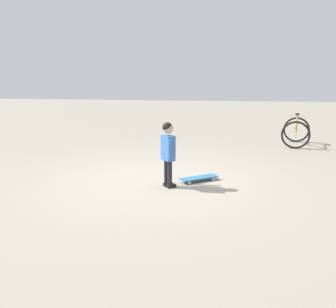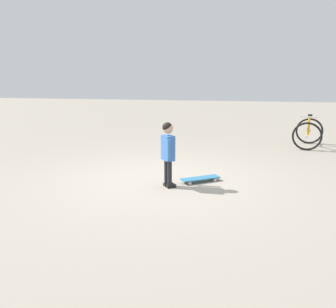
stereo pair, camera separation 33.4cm
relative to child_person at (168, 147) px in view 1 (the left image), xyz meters
The scene contains 4 objects.
ground_plane 0.78m from the child_person, 122.07° to the left, with size 50.00×50.00×0.00m, color #9E9384.
child_person is the anchor object (origin of this frame).
skateboard 0.86m from the child_person, 40.43° to the left, with size 0.66×0.57×0.07m.
bicycle_mid 4.99m from the child_person, 56.75° to the left, with size 0.91×1.19×0.85m.
Camera 1 is at (1.15, -5.35, 1.67)m, focal length 34.75 mm.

